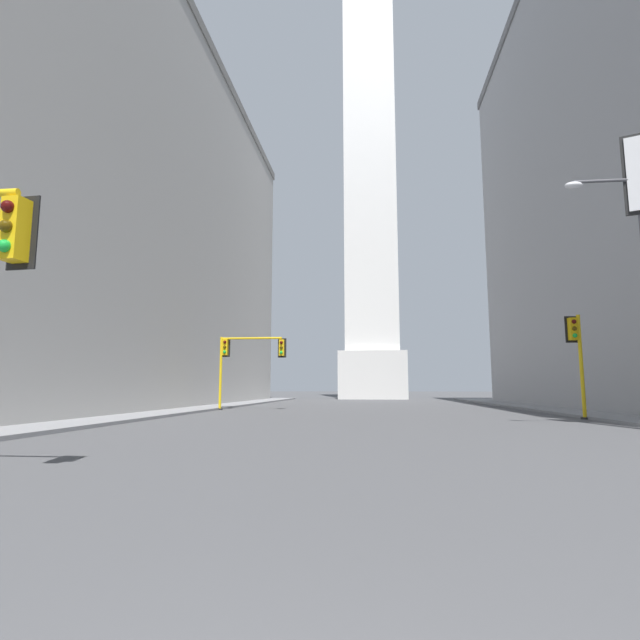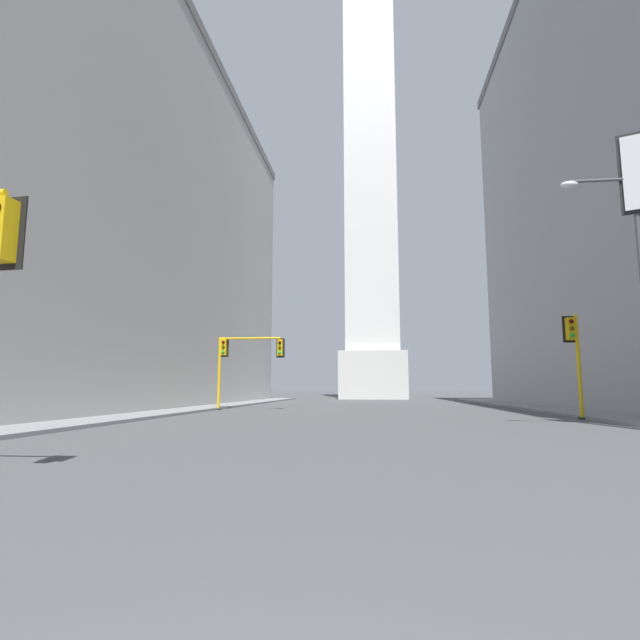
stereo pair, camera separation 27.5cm
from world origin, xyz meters
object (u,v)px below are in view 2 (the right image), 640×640
at_px(obelisk, 370,156).
at_px(traffic_light_mid_left, 242,354).
at_px(street_lamp, 631,273).
at_px(traffic_light_mid_right, 575,350).

height_order(obelisk, traffic_light_mid_left, obelisk).
relative_size(traffic_light_mid_left, street_lamp, 0.53).
distance_m(obelisk, traffic_light_mid_left, 48.30).
height_order(obelisk, traffic_light_mid_right, obelisk).
height_order(obelisk, street_lamp, obelisk).
bearing_deg(traffic_light_mid_left, obelisk, 76.35).
bearing_deg(traffic_light_mid_left, traffic_light_mid_right, -22.79).
xyz_separation_m(traffic_light_mid_left, street_lamp, (18.40, -14.57, 1.84)).
bearing_deg(obelisk, street_lamp, -79.08).
height_order(traffic_light_mid_left, street_lamp, street_lamp).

